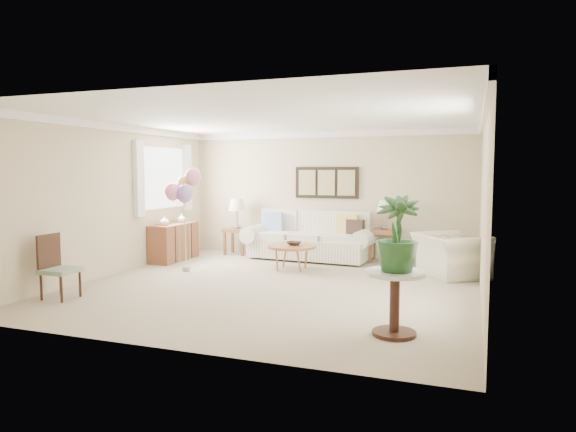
% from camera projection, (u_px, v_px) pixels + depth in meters
% --- Properties ---
extents(ground_plane, '(6.00, 6.00, 0.00)m').
position_uv_depth(ground_plane, '(275.00, 286.00, 7.97)').
color(ground_plane, tan).
extents(room_shell, '(6.04, 6.04, 2.60)m').
position_uv_depth(room_shell, '(270.00, 181.00, 7.95)').
color(room_shell, '#C1B18B').
rests_on(room_shell, ground).
extents(wall_art_triptych, '(1.35, 0.06, 0.65)m').
position_uv_depth(wall_art_triptych, '(327.00, 183.00, 10.61)').
color(wall_art_triptych, black).
rests_on(wall_art_triptych, ground).
extents(sofa, '(2.70, 1.15, 0.97)m').
position_uv_depth(sofa, '(311.00, 240.00, 10.44)').
color(sofa, '#EFE0C3').
rests_on(sofa, ground).
extents(end_table_left, '(0.52, 0.47, 0.57)m').
position_uv_depth(end_table_left, '(237.00, 232.00, 11.03)').
color(end_table_left, brown).
rests_on(end_table_left, ground).
extents(end_table_right, '(0.60, 0.54, 0.65)m').
position_uv_depth(end_table_right, '(384.00, 234.00, 10.09)').
color(end_table_right, brown).
rests_on(end_table_right, ground).
extents(lamp_left, '(0.36, 0.36, 0.63)m').
position_uv_depth(lamp_left, '(237.00, 206.00, 10.98)').
color(lamp_left, gray).
rests_on(lamp_left, end_table_left).
extents(lamp_right, '(0.32, 0.32, 0.56)m').
position_uv_depth(lamp_right, '(385.00, 207.00, 10.05)').
color(lamp_right, gray).
rests_on(lamp_right, end_table_right).
extents(coffee_table, '(0.89, 0.89, 0.45)m').
position_uv_depth(coffee_table, '(292.00, 247.00, 9.30)').
color(coffee_table, '#9F6A31').
rests_on(coffee_table, ground).
extents(decor_bowl, '(0.31, 0.31, 0.06)m').
position_uv_depth(decor_bowl, '(294.00, 243.00, 9.31)').
color(decor_bowl, black).
rests_on(decor_bowl, coffee_table).
extents(armchair, '(1.43, 1.46, 0.72)m').
position_uv_depth(armchair, '(450.00, 255.00, 8.72)').
color(armchair, '#EFE0C3').
rests_on(armchair, ground).
extents(side_table, '(0.66, 0.66, 0.71)m').
position_uv_depth(side_table, '(395.00, 287.00, 5.56)').
color(side_table, silver).
rests_on(side_table, ground).
extents(potted_plant, '(0.49, 0.49, 0.82)m').
position_uv_depth(potted_plant, '(397.00, 234.00, 5.48)').
color(potted_plant, '#1E4B1A').
rests_on(potted_plant, side_table).
extents(accent_chair, '(0.45, 0.45, 0.90)m').
position_uv_depth(accent_chair, '(56.00, 265.00, 7.19)').
color(accent_chair, gray).
rests_on(accent_chair, ground).
extents(credenza, '(0.46, 1.20, 0.74)m').
position_uv_depth(credenza, '(174.00, 242.00, 10.28)').
color(credenza, brown).
rests_on(credenza, ground).
extents(vase_white, '(0.22, 0.22, 0.18)m').
position_uv_depth(vase_white, '(164.00, 221.00, 9.90)').
color(vase_white, white).
rests_on(vase_white, credenza).
extents(vase_sage, '(0.18, 0.18, 0.18)m').
position_uv_depth(vase_sage, '(182.00, 218.00, 10.49)').
color(vase_sage, silver).
rests_on(vase_sage, credenza).
extents(balloon_cluster, '(0.58, 0.51, 1.85)m').
position_uv_depth(balloon_cluster, '(184.00, 188.00, 9.03)').
color(balloon_cluster, gray).
rests_on(balloon_cluster, ground).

